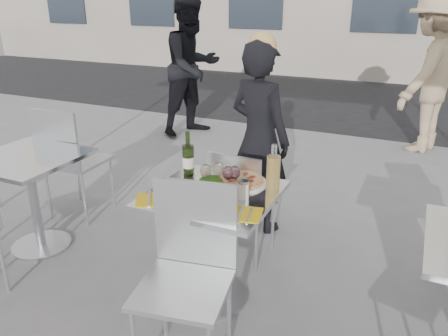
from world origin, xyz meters
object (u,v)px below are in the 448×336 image
at_px(wine_bottle, 188,158).
at_px(wineglass_white_b, 218,170).
at_px(salad_plate, 211,184).
at_px(main_table, 214,224).
at_px(wineglass_red_b, 235,174).
at_px(chair_near, 189,262).
at_px(chair_far, 240,198).
at_px(wineglass_white_a, 206,172).
at_px(pizza_near, 203,205).
at_px(sugar_shaker, 243,189).
at_px(side_table_left, 31,183).
at_px(pedestrian_a, 192,67).
at_px(carafe, 273,173).
at_px(side_chair_lfar, 68,155).
at_px(pizza_far, 240,181).
at_px(woman_diner, 259,138).
at_px(wineglass_red_a, 228,174).
at_px(pedestrian_b, 430,74).
at_px(napkin_right, 244,214).
at_px(napkin_left, 152,199).

relative_size(wine_bottle, wineglass_white_b, 1.87).
bearing_deg(salad_plate, wineglass_white_b, 70.40).
height_order(main_table, wineglass_red_b, wineglass_red_b).
bearing_deg(chair_near, chair_far, 86.84).
bearing_deg(wineglass_white_a, pizza_near, -66.66).
relative_size(chair_far, sugar_shaker, 7.97).
distance_m(side_table_left, wineglass_red_b, 1.64).
bearing_deg(wineglass_red_b, pedestrian_a, 122.36).
bearing_deg(pizza_near, main_table, 99.63).
xyz_separation_m(wineglass_white_a, wineglass_red_b, (0.17, 0.05, 0.00)).
xyz_separation_m(pedestrian_a, sugar_shaker, (2.08, -3.23, -0.13)).
height_order(pedestrian_a, wine_bottle, pedestrian_a).
relative_size(pizza_near, sugar_shaker, 2.86).
distance_m(wine_bottle, carafe, 0.57).
distance_m(side_chair_lfar, wineglass_red_b, 1.78).
xyz_separation_m(sugar_shaker, wineglass_red_b, (-0.09, 0.07, 0.06)).
height_order(chair_far, pizza_far, chair_far).
height_order(wine_bottle, carafe, wine_bottle).
height_order(pedestrian_a, wineglass_white_a, pedestrian_a).
height_order(woman_diner, carafe, woman_diner).
bearing_deg(wineglass_red_b, chair_far, 108.23).
height_order(chair_near, wineglass_red_a, chair_near).
relative_size(chair_far, pedestrian_b, 0.44).
bearing_deg(wineglass_red_a, side_table_left, -178.04).
height_order(woman_diner, wine_bottle, woman_diner).
bearing_deg(side_table_left, chair_far, 17.94).
xyz_separation_m(woman_diner, napkin_right, (0.37, -1.23, -0.02)).
relative_size(main_table, napkin_right, 3.51).
xyz_separation_m(wineglass_white_b, napkin_right, (0.28, -0.27, -0.11)).
relative_size(main_table, wineglass_white_a, 4.76).
xyz_separation_m(wineglass_white_b, wineglass_red_b, (0.11, -0.02, 0.00)).
distance_m(sugar_shaker, napkin_left, 0.52).
bearing_deg(wineglass_white_a, napkin_left, -128.21).
bearing_deg(side_table_left, wineglass_white_a, 1.16).
relative_size(side_table_left, woman_diner, 0.49).
height_order(side_chair_lfar, pedestrian_b, pedestrian_b).
bearing_deg(pizza_far, pizza_near, -98.38).
distance_m(side_chair_lfar, carafe, 1.96).
distance_m(pizza_far, wineglass_white_a, 0.25).
relative_size(wineglass_red_b, napkin_left, 0.63).
height_order(chair_far, wineglass_white_b, wineglass_white_b).
bearing_deg(wineglass_red_a, sugar_shaker, -23.92).
height_order(pedestrian_a, wineglass_red_a, pedestrian_a).
xyz_separation_m(wine_bottle, napkin_left, (-0.01, -0.41, -0.11)).
height_order(chair_near, side_chair_lfar, side_chair_lfar).
bearing_deg(wineglass_white_a, chair_near, -72.94).
height_order(wine_bottle, wineglass_white_b, wine_bottle).
bearing_deg(main_table, side_table_left, 180.00).
distance_m(salad_plate, wineglass_red_a, 0.13).
xyz_separation_m(side_table_left, chair_far, (1.47, 0.48, -0.03)).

